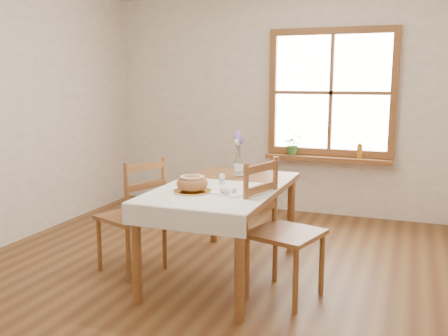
% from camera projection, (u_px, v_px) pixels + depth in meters
% --- Properties ---
extents(ground, '(5.00, 5.00, 0.00)m').
position_uv_depth(ground, '(210.00, 287.00, 3.91)').
color(ground, brown).
rests_on(ground, ground).
extents(room_walls, '(4.60, 5.10, 2.65)m').
position_uv_depth(room_walls, '(209.00, 65.00, 3.60)').
color(room_walls, white).
rests_on(room_walls, ground).
extents(window, '(1.46, 0.08, 1.46)m').
position_uv_depth(window, '(331.00, 93.00, 5.75)').
color(window, '#97562E').
rests_on(window, ground).
extents(window_sill, '(1.46, 0.20, 0.05)m').
position_uv_depth(window_sill, '(328.00, 159.00, 5.82)').
color(window_sill, '#97562E').
rests_on(window_sill, ground).
extents(dining_table, '(0.90, 1.60, 0.75)m').
position_uv_depth(dining_table, '(224.00, 196.00, 4.06)').
color(dining_table, '#97562E').
rests_on(dining_table, ground).
extents(table_linen, '(0.91, 0.99, 0.01)m').
position_uv_depth(table_linen, '(210.00, 193.00, 3.77)').
color(table_linen, white).
rests_on(table_linen, dining_table).
extents(chair_left, '(0.60, 0.59, 0.97)m').
position_uv_depth(chair_left, '(131.00, 215.00, 4.18)').
color(chair_left, '#97562E').
rests_on(chair_left, ground).
extents(chair_right, '(0.61, 0.59, 1.02)m').
position_uv_depth(chair_right, '(285.00, 231.00, 3.66)').
color(chair_right, '#97562E').
rests_on(chair_right, ground).
extents(bread_plate, '(0.34, 0.34, 0.01)m').
position_uv_depth(bread_plate, '(192.00, 191.00, 3.78)').
color(bread_plate, white).
rests_on(bread_plate, table_linen).
extents(bread_loaf, '(0.24, 0.24, 0.13)m').
position_uv_depth(bread_loaf, '(192.00, 182.00, 3.77)').
color(bread_loaf, '#AD6F3D').
rests_on(bread_loaf, bread_plate).
extents(egg_napkin, '(0.29, 0.26, 0.01)m').
position_uv_depth(egg_napkin, '(229.00, 193.00, 3.75)').
color(egg_napkin, white).
rests_on(egg_napkin, table_linen).
extents(eggs, '(0.23, 0.21, 0.04)m').
position_uv_depth(eggs, '(229.00, 189.00, 3.74)').
color(eggs, silver).
rests_on(eggs, egg_napkin).
extents(salt_shaker, '(0.05, 0.05, 0.09)m').
position_uv_depth(salt_shaker, '(222.00, 179.00, 4.06)').
color(salt_shaker, white).
rests_on(salt_shaker, table_linen).
extents(pepper_shaker, '(0.07, 0.07, 0.10)m').
position_uv_depth(pepper_shaker, '(246.00, 178.00, 4.07)').
color(pepper_shaker, white).
rests_on(pepper_shaker, table_linen).
extents(flower_vase, '(0.12, 0.12, 0.10)m').
position_uv_depth(flower_vase, '(239.00, 171.00, 4.45)').
color(flower_vase, white).
rests_on(flower_vase, dining_table).
extents(lavender_bouquet, '(0.16, 0.16, 0.30)m').
position_uv_depth(lavender_bouquet, '(239.00, 149.00, 4.41)').
color(lavender_bouquet, '#7561AC').
rests_on(lavender_bouquet, flower_vase).
extents(potted_plant, '(0.30, 0.31, 0.19)m').
position_uv_depth(potted_plant, '(293.00, 147.00, 5.94)').
color(potted_plant, '#3F7930').
rests_on(potted_plant, window_sill).
extents(amber_bottle, '(0.07, 0.07, 0.18)m').
position_uv_depth(amber_bottle, '(360.00, 151.00, 5.67)').
color(amber_bottle, '#B37121').
rests_on(amber_bottle, window_sill).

